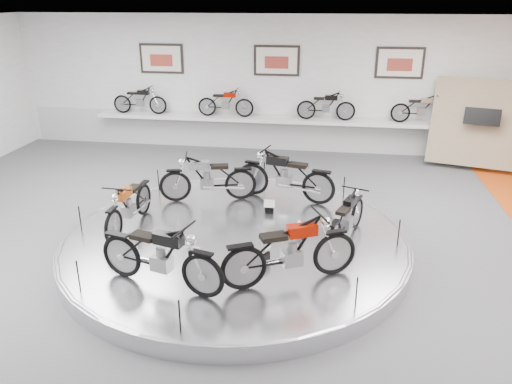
# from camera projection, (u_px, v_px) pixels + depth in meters

# --- Properties ---
(floor) EXTENTS (16.00, 16.00, 0.00)m
(floor) POSITION_uv_depth(u_px,v_px,m) (233.00, 257.00, 9.15)
(floor) COLOR #515153
(floor) RESTS_ON ground
(ceiling) EXTENTS (16.00, 16.00, 0.00)m
(ceiling) POSITION_uv_depth(u_px,v_px,m) (228.00, 28.00, 7.68)
(ceiling) COLOR white
(ceiling) RESTS_ON wall_back
(wall_back) EXTENTS (16.00, 0.00, 16.00)m
(wall_back) POSITION_uv_depth(u_px,v_px,m) (276.00, 85.00, 14.86)
(wall_back) COLOR white
(wall_back) RESTS_ON floor
(dado_band) EXTENTS (15.68, 0.04, 1.10)m
(dado_band) POSITION_uv_depth(u_px,v_px,m) (276.00, 132.00, 15.37)
(dado_band) COLOR #BCBCBA
(dado_band) RESTS_ON floor
(display_platform) EXTENTS (6.40, 6.40, 0.30)m
(display_platform) POSITION_uv_depth(u_px,v_px,m) (236.00, 242.00, 9.37)
(display_platform) COLOR silver
(display_platform) RESTS_ON floor
(platform_rim) EXTENTS (6.40, 6.40, 0.10)m
(platform_rim) POSITION_uv_depth(u_px,v_px,m) (236.00, 237.00, 9.33)
(platform_rim) COLOR #B2B2BA
(platform_rim) RESTS_ON display_platform
(shelf) EXTENTS (11.00, 0.55, 0.10)m
(shelf) POSITION_uv_depth(u_px,v_px,m) (275.00, 120.00, 14.95)
(shelf) COLOR silver
(shelf) RESTS_ON wall_back
(poster_left) EXTENTS (1.35, 0.06, 0.88)m
(poster_left) POSITION_uv_depth(u_px,v_px,m) (161.00, 59.00, 15.05)
(poster_left) COLOR silver
(poster_left) RESTS_ON wall_back
(poster_center) EXTENTS (1.35, 0.06, 0.88)m
(poster_center) POSITION_uv_depth(u_px,v_px,m) (277.00, 61.00, 14.56)
(poster_center) COLOR silver
(poster_center) RESTS_ON wall_back
(poster_right) EXTENTS (1.35, 0.06, 0.88)m
(poster_right) POSITION_uv_depth(u_px,v_px,m) (400.00, 63.00, 14.08)
(poster_right) COLOR silver
(poster_right) RESTS_ON wall_back
(display_panel) EXTENTS (2.56, 1.52, 2.30)m
(display_panel) POSITION_uv_depth(u_px,v_px,m) (477.00, 123.00, 13.53)
(display_panel) COLOR #948061
(display_panel) RESTS_ON floor
(shelf_bike_a) EXTENTS (1.22, 0.43, 0.73)m
(shelf_bike_a) POSITION_uv_depth(u_px,v_px,m) (140.00, 102.00, 15.37)
(shelf_bike_a) COLOR black
(shelf_bike_a) RESTS_ON shelf
(shelf_bike_b) EXTENTS (1.22, 0.43, 0.73)m
(shelf_bike_b) POSITION_uv_depth(u_px,v_px,m) (226.00, 105.00, 15.00)
(shelf_bike_b) COLOR #830E00
(shelf_bike_b) RESTS_ON shelf
(shelf_bike_c) EXTENTS (1.22, 0.43, 0.73)m
(shelf_bike_c) POSITION_uv_depth(u_px,v_px,m) (326.00, 108.00, 14.59)
(shelf_bike_c) COLOR black
(shelf_bike_c) RESTS_ON shelf
(shelf_bike_d) EXTENTS (1.22, 0.43, 0.73)m
(shelf_bike_d) POSITION_uv_depth(u_px,v_px,m) (421.00, 111.00, 14.22)
(shelf_bike_d) COLOR #BCBDC1
(shelf_bike_d) RESTS_ON shelf
(bike_a) EXTENTS (1.04, 1.62, 0.90)m
(bike_a) POSITION_uv_depth(u_px,v_px,m) (347.00, 217.00, 8.98)
(bike_a) COLOR black
(bike_a) RESTS_ON display_platform
(bike_b) EXTENTS (1.99, 1.10, 1.11)m
(bike_b) POSITION_uv_depth(u_px,v_px,m) (285.00, 175.00, 10.76)
(bike_b) COLOR black
(bike_b) RESTS_ON display_platform
(bike_c) EXTENTS (1.87, 1.03, 1.04)m
(bike_c) POSITION_uv_depth(u_px,v_px,m) (208.00, 178.00, 10.72)
(bike_c) COLOR #BCBDC1
(bike_c) RESTS_ON display_platform
(bike_d) EXTENTS (0.67, 1.68, 0.97)m
(bike_d) POSITION_uv_depth(u_px,v_px,m) (129.00, 204.00, 9.45)
(bike_d) COLOR #A8440E
(bike_d) RESTS_ON display_platform
(bike_e) EXTENTS (1.94, 1.11, 1.08)m
(bike_e) POSITION_uv_depth(u_px,v_px,m) (160.00, 255.00, 7.49)
(bike_e) COLOR black
(bike_e) RESTS_ON display_platform
(bike_f) EXTENTS (1.98, 1.42, 1.10)m
(bike_f) POSITION_uv_depth(u_px,v_px,m) (290.00, 250.00, 7.61)
(bike_f) COLOR #830E00
(bike_f) RESTS_ON display_platform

